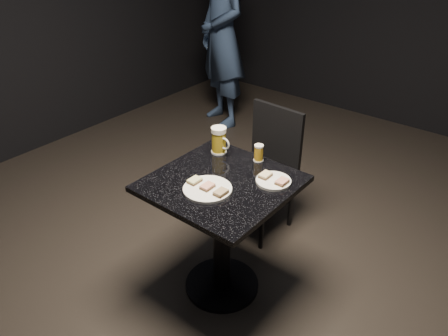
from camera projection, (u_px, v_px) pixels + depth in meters
The scene contains 10 objects.
floor at pixel (222, 285), 2.65m from camera, with size 6.00×6.00×0.00m, color black.
plate_large at pixel (208, 189), 2.19m from camera, with size 0.25×0.25×0.01m, color white.
plate_small at pixel (273, 181), 2.25m from camera, with size 0.18×0.18×0.01m, color white.
patron at pixel (222, 36), 4.26m from camera, with size 0.66×0.43×1.81m, color navy.
table at pixel (222, 218), 2.39m from camera, with size 0.70×0.70×0.75m.
beer_mug at pixel (219, 140), 2.49m from camera, with size 0.13×0.09×0.16m.
beer_tumbler at pixel (259, 153), 2.43m from camera, with size 0.06×0.06×0.10m.
chair at pixel (265, 162), 2.94m from camera, with size 0.42×0.42×0.87m.
canapes_on_plate_large at pixel (207, 186), 2.18m from camera, with size 0.22×0.07×0.02m.
canapes_on_plate_small at pixel (274, 178), 2.25m from camera, with size 0.15×0.07×0.02m.
Camera 1 is at (1.21, -1.48, 1.96)m, focal length 35.00 mm.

